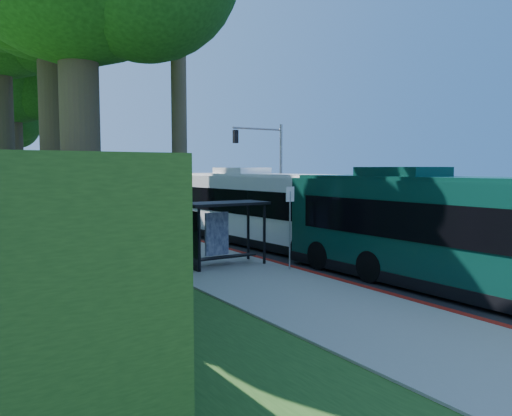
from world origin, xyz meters
TOP-DOWN VIEW (x-y plane):
  - ground at (0.00, 0.00)m, footprint 140.00×140.00m
  - sidewalk at (-7.30, 0.00)m, footprint 4.50×70.00m
  - red_curb at (-5.00, -4.00)m, footprint 0.25×30.00m
  - grass_verge at (-13.00, 5.00)m, footprint 8.00×70.00m
  - bus_shelter at (-7.26, -2.86)m, footprint 3.20×1.51m
  - stop_sign_pole at (-5.40, -5.00)m, footprint 0.35×0.06m
  - traffic_signal_pole at (3.78, 10.00)m, footprint 4.10×0.30m
  - tree_2 at (-11.89, 15.98)m, footprint 8.82×8.40m
  - tree_5 at (-10.41, 39.99)m, footprint 7.35×7.00m
  - white_bus at (-2.61, 0.94)m, footprint 3.52×13.14m
  - teal_bus at (-2.76, -9.95)m, footprint 3.09×13.10m
  - pickup at (1.32, 6.30)m, footprint 2.96×5.92m

SIDE VIEW (x-z plane):
  - ground at x=0.00m, z-range 0.00..0.00m
  - grass_verge at x=-13.00m, z-range 0.00..0.06m
  - sidewalk at x=-7.30m, z-range 0.00..0.12m
  - red_curb at x=-5.00m, z-range 0.00..0.13m
  - pickup at x=1.32m, z-range 0.00..1.61m
  - bus_shelter at x=-7.26m, z-range 0.53..3.08m
  - white_bus at x=-2.61m, z-range -0.05..3.83m
  - teal_bus at x=-2.76m, z-range -0.05..3.84m
  - stop_sign_pole at x=-5.40m, z-range 0.50..3.67m
  - traffic_signal_pole at x=3.78m, z-range 0.92..7.92m
  - tree_5 at x=-10.41m, z-range 2.53..15.39m
  - tree_2 at x=-11.89m, z-range 2.92..18.04m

